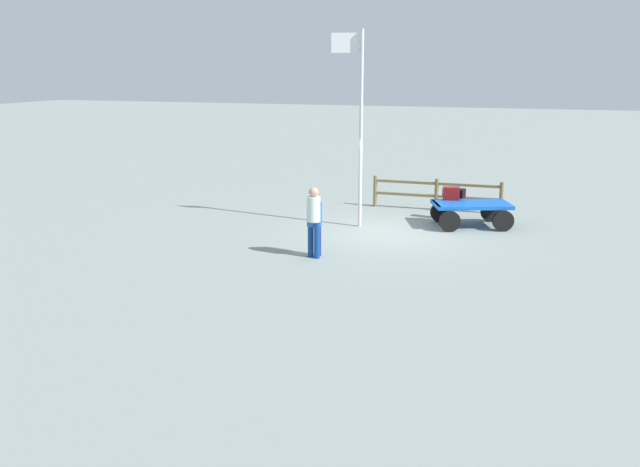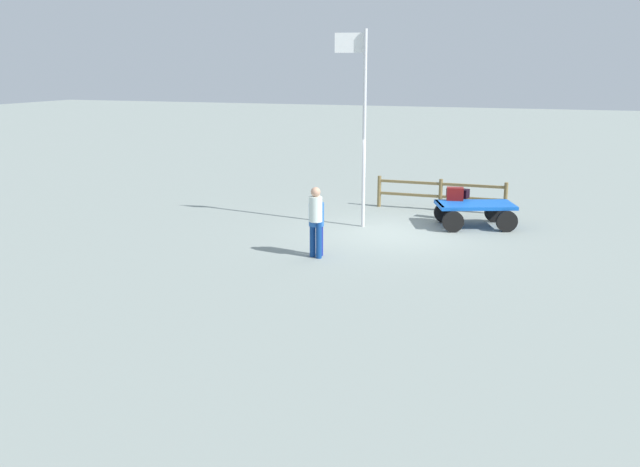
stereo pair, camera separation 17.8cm
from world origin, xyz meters
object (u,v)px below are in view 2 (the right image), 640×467
at_px(suitcase_maroon, 458,193).
at_px(luggage_cart, 474,210).
at_px(worker_lead, 316,220).
at_px(suitcase_olive, 455,194).
at_px(worker_trailing, 316,217).
at_px(flagpole, 361,114).

bearing_deg(suitcase_maroon, luggage_cart, 128.11).
relative_size(luggage_cart, worker_lead, 1.59).
relative_size(suitcase_olive, worker_lead, 0.34).
bearing_deg(worker_trailing, suitcase_olive, -118.05).
relative_size(worker_lead, flagpole, 0.28).
relative_size(worker_lead, worker_trailing, 0.89).
height_order(suitcase_olive, worker_lead, worker_lead).
height_order(luggage_cart, suitcase_maroon, suitcase_maroon).
distance_m(luggage_cart, worker_trailing, 5.56).
bearing_deg(flagpole, suitcase_maroon, -145.10).
xyz_separation_m(suitcase_olive, suitcase_maroon, (-0.02, -0.47, -0.06)).
bearing_deg(worker_trailing, suitcase_maroon, -116.04).
height_order(luggage_cart, worker_lead, worker_lead).
xyz_separation_m(luggage_cart, worker_trailing, (3.17, 4.53, 0.49)).
relative_size(luggage_cart, suitcase_olive, 4.65).
xyz_separation_m(worker_lead, flagpole, (-0.10, -3.41, 2.29)).
bearing_deg(worker_trailing, worker_lead, -78.26).
distance_m(worker_lead, flagpole, 4.11).
height_order(suitcase_maroon, worker_lead, worker_lead).
distance_m(luggage_cart, flagpole, 4.22).
relative_size(suitcase_olive, flagpole, 0.10).
bearing_deg(flagpole, worker_lead, 88.37).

